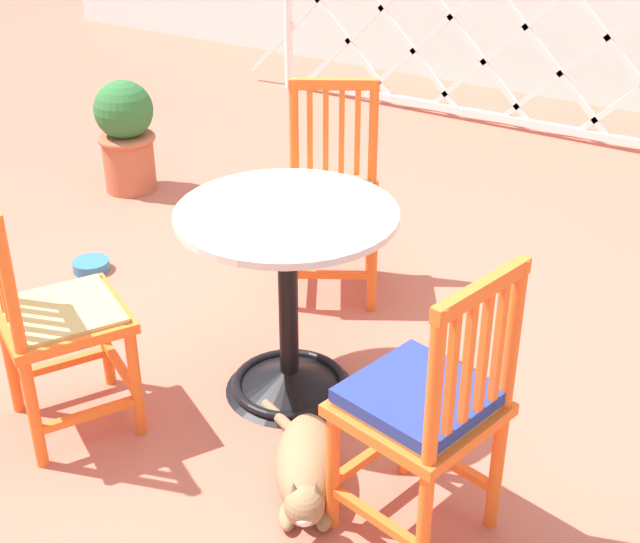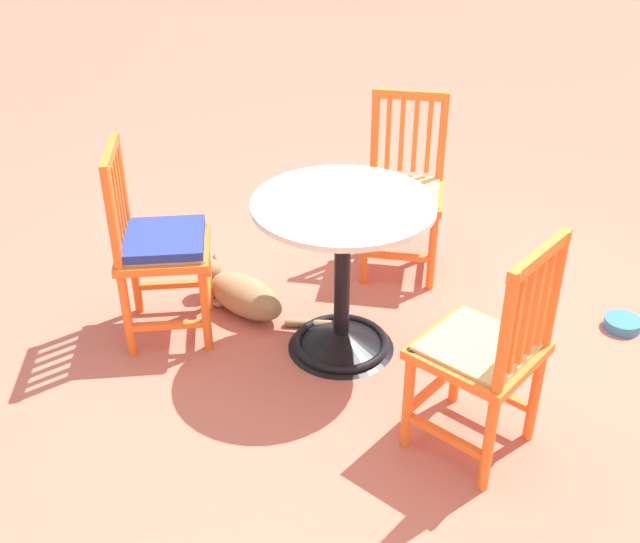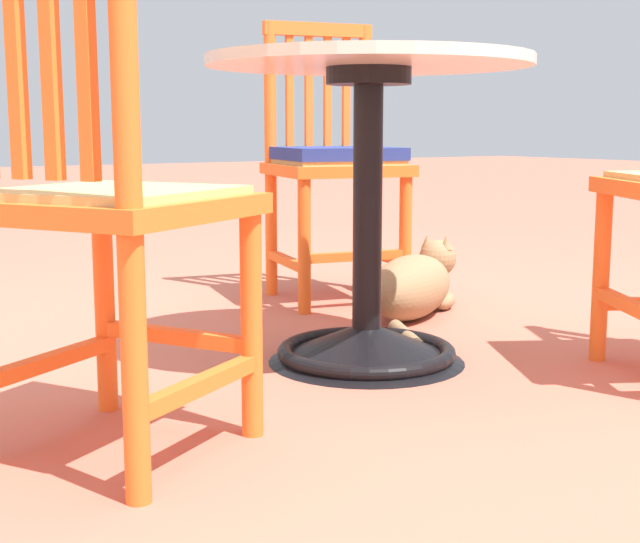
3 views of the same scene
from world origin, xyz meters
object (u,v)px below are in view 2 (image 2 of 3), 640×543
(orange_chair_tucked_in, at_px, (404,192))
(cafe_table, at_px, (342,294))
(orange_chair_at_corner, at_px, (158,246))
(tabby_cat, at_px, (240,293))
(orange_chair_by_planter, at_px, (485,354))
(pet_water_bowl, at_px, (622,324))

(orange_chair_tucked_in, bearing_deg, cafe_table, 47.24)
(orange_chair_at_corner, xyz_separation_m, orange_chair_tucked_in, (-1.26, -0.20, -0.01))
(orange_chair_tucked_in, distance_m, tabby_cat, 0.97)
(orange_chair_by_planter, xyz_separation_m, tabby_cat, (0.63, -1.18, -0.34))
(orange_chair_tucked_in, relative_size, tabby_cat, 1.64)
(cafe_table, bearing_deg, tabby_cat, -50.73)
(cafe_table, height_order, tabby_cat, cafe_table)
(cafe_table, distance_m, orange_chair_tucked_in, 0.81)
(orange_chair_at_corner, height_order, pet_water_bowl, orange_chair_at_corner)
(pet_water_bowl, bearing_deg, orange_chair_by_planter, 24.36)
(cafe_table, height_order, orange_chair_by_planter, orange_chair_by_planter)
(cafe_table, distance_m, pet_water_bowl, 1.36)
(orange_chair_tucked_in, bearing_deg, orange_chair_by_planter, 78.64)
(cafe_table, xyz_separation_m, pet_water_bowl, (-1.30, 0.28, -0.26))
(cafe_table, relative_size, tabby_cat, 1.37)
(orange_chair_at_corner, bearing_deg, tabby_cat, -171.05)
(orange_chair_tucked_in, height_order, pet_water_bowl, orange_chair_tucked_in)
(pet_water_bowl, bearing_deg, cafe_table, -12.05)
(tabby_cat, bearing_deg, cafe_table, 129.27)
(orange_chair_by_planter, relative_size, tabby_cat, 1.64)
(tabby_cat, bearing_deg, orange_chair_by_planter, 118.07)
(orange_chair_by_planter, distance_m, orange_chair_tucked_in, 1.35)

